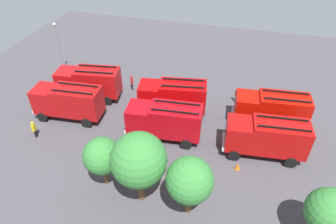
{
  "coord_description": "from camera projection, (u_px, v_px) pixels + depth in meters",
  "views": [
    {
      "loc": [
        -6.49,
        23.2,
        19.75
      ],
      "look_at": [
        0.0,
        0.0,
        1.4
      ],
      "focal_mm": 31.8,
      "sensor_mm": 36.0,
      "label": 1
    }
  ],
  "objects": [
    {
      "name": "fire_truck_0",
      "position": [
        272.0,
        109.0,
        29.46
      ],
      "size": [
        7.39,
        3.28,
        3.88
      ],
      "rotation": [
        0.0,
        0.0,
        0.09
      ],
      "color": "#B50D05",
      "rests_on": "ground"
    },
    {
      "name": "traffic_cone_1",
      "position": [
        237.0,
        166.0,
        25.86
      ],
      "size": [
        0.46,
        0.46,
        0.65
      ],
      "primitive_type": "cone",
      "color": "#F2600C",
      "rests_on": "ground"
    },
    {
      "name": "tree_2",
      "position": [
        139.0,
        160.0,
        21.03
      ],
      "size": [
        4.12,
        4.12,
        6.38
      ],
      "color": "brown",
      "rests_on": "ground"
    },
    {
      "name": "firefighter_0",
      "position": [
        34.0,
        129.0,
        28.77
      ],
      "size": [
        0.31,
        0.45,
        1.8
      ],
      "rotation": [
        0.0,
        0.0,
        0.17
      ],
      "color": "black",
      "rests_on": "ground"
    },
    {
      "name": "firefighter_1",
      "position": [
        132.0,
        82.0,
        35.67
      ],
      "size": [
        0.42,
        0.48,
        1.76
      ],
      "rotation": [
        0.0,
        0.0,
        0.53
      ],
      "color": "black",
      "rests_on": "ground"
    },
    {
      "name": "ground_plane",
      "position": [
        168.0,
        123.0,
        31.13
      ],
      "size": [
        56.71,
        56.71,
        0.0
      ],
      "primitive_type": "plane",
      "color": "#423F44"
    },
    {
      "name": "fire_truck_5",
      "position": [
        68.0,
        101.0,
        30.56
      ],
      "size": [
        7.37,
        3.22,
        3.88
      ],
      "rotation": [
        0.0,
        0.0,
        0.08
      ],
      "color": "#A90D0E",
      "rests_on": "ground"
    },
    {
      "name": "traffic_cone_2",
      "position": [
        185.0,
        159.0,
        26.51
      ],
      "size": [
        0.49,
        0.49,
        0.7
      ],
      "primitive_type": "cone",
      "color": "#F2600C",
      "rests_on": "ground"
    },
    {
      "name": "fire_truck_4",
      "position": [
        165.0,
        120.0,
        28.05
      ],
      "size": [
        7.39,
        3.27,
        3.88
      ],
      "rotation": [
        0.0,
        0.0,
        0.09
      ],
      "color": "#B60910",
      "rests_on": "ground"
    },
    {
      "name": "fire_truck_1",
      "position": [
        173.0,
        96.0,
        31.26
      ],
      "size": [
        7.5,
        3.69,
        3.88
      ],
      "rotation": [
        0.0,
        0.0,
        0.16
      ],
      "color": "#AF0708",
      "rests_on": "ground"
    },
    {
      "name": "firefighter_3",
      "position": [
        237.0,
        95.0,
        33.41
      ],
      "size": [
        0.45,
        0.48,
        1.84
      ],
      "rotation": [
        0.0,
        0.0,
        3.83
      ],
      "color": "black",
      "rests_on": "ground"
    },
    {
      "name": "firefighter_2",
      "position": [
        310.0,
        138.0,
        27.85
      ],
      "size": [
        0.33,
        0.46,
        1.64
      ],
      "rotation": [
        0.0,
        0.0,
        0.22
      ],
      "color": "black",
      "rests_on": "ground"
    },
    {
      "name": "fire_truck_2",
      "position": [
        89.0,
        82.0,
        33.56
      ],
      "size": [
        7.48,
        3.61,
        3.88
      ],
      "rotation": [
        0.0,
        0.0,
        0.15
      ],
      "color": "#AC0E10",
      "rests_on": "ground"
    },
    {
      "name": "tree_3",
      "position": [
        102.0,
        156.0,
        22.97
      ],
      "size": [
        2.99,
        2.99,
        4.64
      ],
      "color": "brown",
      "rests_on": "ground"
    },
    {
      "name": "tree_1",
      "position": [
        190.0,
        180.0,
        20.53
      ],
      "size": [
        3.4,
        3.4,
        5.27
      ],
      "color": "brown",
      "rests_on": "ground"
    },
    {
      "name": "traffic_cone_0",
      "position": [
        151.0,
        92.0,
        35.2
      ],
      "size": [
        0.45,
        0.45,
        0.64
      ],
      "primitive_type": "cone",
      "color": "#F2600C",
      "rests_on": "ground"
    },
    {
      "name": "lamppost",
      "position": [
        59.0,
        45.0,
        36.77
      ],
      "size": [
        0.36,
        0.36,
        6.93
      ],
      "color": "slate",
      "rests_on": "ground"
    },
    {
      "name": "tree_0",
      "position": [
        330.0,
        213.0,
        18.74
      ],
      "size": [
        3.19,
        3.19,
        4.95
      ],
      "color": "brown",
      "rests_on": "ground"
    },
    {
      "name": "fire_truck_3",
      "position": [
        267.0,
        136.0,
        26.21
      ],
      "size": [
        7.41,
        3.33,
        3.88
      ],
      "rotation": [
        0.0,
        0.0,
        0.1
      ],
      "color": "#AE0C0B",
      "rests_on": "ground"
    }
  ]
}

